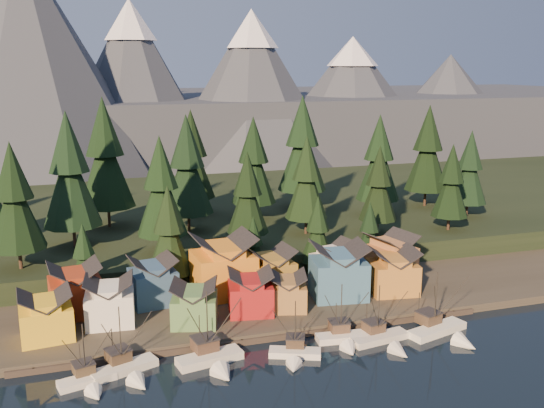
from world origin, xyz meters
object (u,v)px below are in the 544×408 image
object	(u,v)px
boat_2	(212,350)
house_front_1	(110,300)
boat_0	(88,374)
house_back_1	(153,279)
boat_3	(295,347)
boat_5	(384,333)
house_front_0	(46,314)
boat_4	(344,331)
boat_1	(127,362)
boat_6	(444,324)
house_back_0	(75,288)

from	to	relation	value
boat_2	house_front_1	bearing A→B (deg)	118.72
boat_0	house_back_1	size ratio (longest dim) A/B	1.10
house_back_1	boat_3	bearing A→B (deg)	-62.61
boat_5	house_front_0	world-z (taller)	boat_5
boat_0	boat_4	xyz separation A→B (m)	(40.43, 1.90, 0.20)
boat_2	boat_5	distance (m)	28.53
house_back_1	house_front_1	bearing A→B (deg)	-148.24
boat_1	boat_5	distance (m)	41.28
boat_0	boat_1	size ratio (longest dim) A/B	0.88
boat_3	boat_4	world-z (taller)	boat_4
boat_3	house_front_0	distance (m)	40.47
boat_5	boat_6	xyz separation A→B (m)	(10.97, -0.23, 0.28)
boat_0	boat_1	xyz separation A→B (m)	(5.49, 1.65, 0.17)
boat_3	house_front_0	size ratio (longest dim) A/B	1.14
boat_2	boat_6	xyz separation A→B (m)	(39.47, -1.51, -0.27)
house_front_0	boat_2	bearing A→B (deg)	-36.59
boat_4	house_front_1	world-z (taller)	house_front_1
boat_1	house_front_0	distance (m)	18.04
boat_5	house_front_0	xyz separation A→B (m)	(-52.83, 15.40, 3.82)
boat_3	house_back_0	distance (m)	41.00
house_front_0	house_back_0	xyz separation A→B (m)	(4.55, 8.74, 0.70)
boat_1	house_back_0	size ratio (longest dim) A/B	1.18
house_front_1	boat_3	bearing A→B (deg)	-29.97
boat_4	boat_5	bearing A→B (deg)	-14.33
boat_5	boat_6	size ratio (longest dim) A/B	0.91
boat_0	boat_6	distance (m)	57.69
boat_3	boat_1	bearing A→B (deg)	-164.05
boat_0	house_back_0	size ratio (longest dim) A/B	1.04
boat_5	house_back_0	bearing A→B (deg)	144.58
house_front_0	boat_4	bearing A→B (deg)	-22.16
boat_5	house_front_0	size ratio (longest dim) A/B	1.29
house_front_1	boat_4	bearing A→B (deg)	-18.81
boat_3	house_back_1	world-z (taller)	house_back_1
boat_1	house_front_1	world-z (taller)	boat_1
boat_6	house_front_0	xyz separation A→B (m)	(-63.80, 15.64, 3.54)
boat_4	house_back_1	world-z (taller)	house_back_1
boat_2	boat_5	xyz separation A→B (m)	(28.50, -1.28, -0.55)
boat_4	house_back_1	bearing A→B (deg)	146.99
boat_1	boat_5	world-z (taller)	boat_1
boat_4	house_back_0	size ratio (longest dim) A/B	1.12
house_back_1	house_front_0	bearing A→B (deg)	-160.45
boat_1	boat_2	distance (m)	12.76
boat_5	house_front_1	size ratio (longest dim) A/B	1.33
house_front_0	house_back_1	world-z (taller)	house_back_1
house_back_1	boat_6	bearing A→B (deg)	-38.06
boat_0	house_back_1	xyz separation A→B (m)	(12.10, 24.82, 4.24)
boat_2	house_back_0	distance (m)	30.49
boat_0	boat_3	distance (m)	30.94
boat_2	house_front_0	world-z (taller)	boat_2
boat_3	boat_5	world-z (taller)	boat_5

